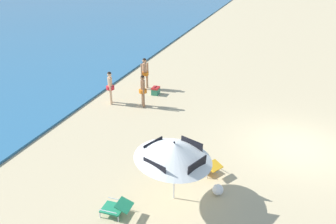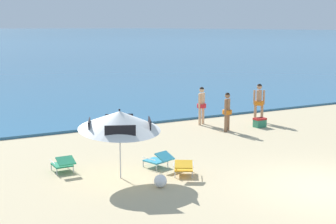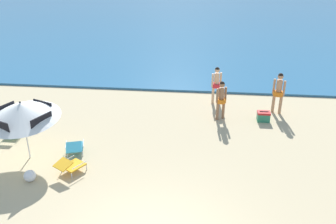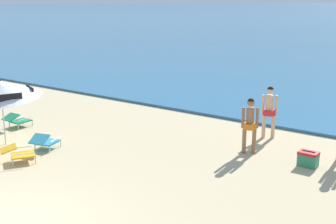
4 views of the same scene
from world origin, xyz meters
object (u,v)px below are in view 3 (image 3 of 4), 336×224
object	(u,v)px
lounge_chair_beside_umbrella	(70,165)
cooler_box	(263,116)
beach_ball	(30,176)
lounge_chair_facing_sea	(13,130)
person_standing_near_shore	(279,90)
lounge_chair_under_umbrella	(75,147)
person_standing_beside	(217,83)
beach_umbrella_striped_main	(22,111)
person_wading_in	(221,98)

from	to	relation	value
lounge_chair_beside_umbrella	cooler_box	bearing A→B (deg)	34.24
beach_ball	lounge_chair_facing_sea	bearing A→B (deg)	126.17
person_standing_near_shore	beach_ball	size ratio (longest dim) A/B	4.97
lounge_chair_under_umbrella	cooler_box	size ratio (longest dim) A/B	2.02
person_standing_beside	cooler_box	xyz separation A→B (m)	(1.86, -1.68, -0.75)
beach_umbrella_striped_main	beach_ball	distance (m)	2.04
lounge_chair_facing_sea	person_standing_beside	size ratio (longest dim) A/B	0.54
lounge_chair_under_umbrella	beach_umbrella_striped_main	bearing A→B (deg)	-165.86
lounge_chair_beside_umbrella	person_wading_in	bearing A→B (deg)	43.02
lounge_chair_facing_sea	person_standing_near_shore	size ratio (longest dim) A/B	0.51
lounge_chair_beside_umbrella	beach_ball	xyz separation A→B (m)	(-1.03, -0.52, -0.10)
lounge_chair_under_umbrella	lounge_chair_beside_umbrella	distance (m)	1.10
lounge_chair_under_umbrella	person_wading_in	bearing A→B (deg)	33.70
cooler_box	beach_ball	xyz separation A→B (m)	(-7.36, -4.83, -0.03)
beach_umbrella_striped_main	beach_ball	world-z (taller)	beach_umbrella_striped_main
lounge_chair_facing_sea	cooler_box	size ratio (longest dim) A/B	1.79
lounge_chair_beside_umbrella	person_standing_beside	bearing A→B (deg)	53.26
beach_umbrella_striped_main	person_standing_beside	size ratio (longest dim) A/B	1.50
lounge_chair_under_umbrella	lounge_chair_facing_sea	bearing A→B (deg)	160.27
cooler_box	lounge_chair_beside_umbrella	bearing A→B (deg)	-145.76
beach_umbrella_striped_main	person_standing_beside	world-z (taller)	beach_umbrella_striped_main
lounge_chair_facing_sea	person_standing_beside	world-z (taller)	person_standing_beside
lounge_chair_beside_umbrella	beach_ball	size ratio (longest dim) A/B	2.88
lounge_chair_beside_umbrella	cooler_box	xyz separation A→B (m)	(6.32, 4.30, -0.08)
beach_ball	person_standing_beside	bearing A→B (deg)	49.80
beach_umbrella_striped_main	lounge_chair_under_umbrella	distance (m)	2.01
beach_ball	lounge_chair_under_umbrella	bearing A→B (deg)	63.57
person_standing_beside	beach_ball	distance (m)	8.56
beach_umbrella_striped_main	cooler_box	size ratio (longest dim) A/B	5.00
beach_umbrella_striped_main	cooler_box	bearing A→B (deg)	24.23
person_standing_beside	lounge_chair_beside_umbrella	bearing A→B (deg)	-126.74
beach_umbrella_striped_main	lounge_chair_facing_sea	xyz separation A→B (m)	(-1.25, 1.31, -1.39)
beach_umbrella_striped_main	lounge_chair_beside_umbrella	distance (m)	2.27
cooler_box	person_standing_near_shore	bearing A→B (deg)	53.54
lounge_chair_facing_sea	beach_ball	size ratio (longest dim) A/B	2.54
lounge_chair_under_umbrella	person_standing_near_shore	bearing A→B (deg)	29.64
lounge_chair_facing_sea	beach_umbrella_striped_main	bearing A→B (deg)	-46.25
cooler_box	person_standing_beside	bearing A→B (deg)	137.83
beach_umbrella_striped_main	lounge_chair_facing_sea	bearing A→B (deg)	133.75
beach_umbrella_striped_main	lounge_chair_beside_umbrella	world-z (taller)	beach_umbrella_striped_main
person_wading_in	beach_ball	distance (m)	7.48
person_wading_in	person_standing_beside	bearing A→B (deg)	95.28
person_standing_beside	beach_ball	bearing A→B (deg)	-130.20
person_wading_in	beach_ball	xyz separation A→B (m)	(-5.66, -4.84, -0.75)
person_standing_beside	person_standing_near_shore	bearing A→B (deg)	-18.04
lounge_chair_facing_sea	person_wading_in	size ratio (longest dim) A/B	0.55
lounge_chair_beside_umbrella	person_wading_in	xyz separation A→B (m)	(4.62, 4.31, 0.65)
person_wading_in	lounge_chair_under_umbrella	bearing A→B (deg)	-146.30
lounge_chair_facing_sea	person_wading_in	world-z (taller)	person_wading_in
lounge_chair_beside_umbrella	beach_ball	world-z (taller)	lounge_chair_beside_umbrella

